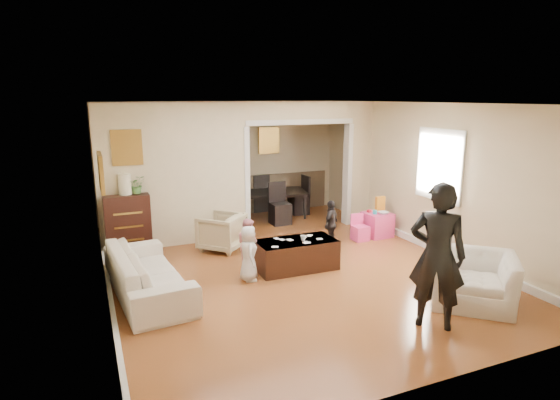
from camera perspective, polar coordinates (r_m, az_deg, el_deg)
name	(u,v)px	position (r m, az deg, el deg)	size (l,w,h in m)	color
floor	(285,265)	(7.65, 0.59, -8.00)	(7.00, 7.00, 0.00)	#AB5B2C
partition_left	(176,175)	(8.61, -12.72, 2.99)	(2.75, 0.18, 2.60)	beige
partition_right	(357,163)	(10.02, 9.51, 4.47)	(0.55, 0.18, 2.60)	beige
partition_header	(300,111)	(9.26, 2.43, 10.96)	(2.22, 0.18, 0.35)	beige
window_pane	(440,165)	(8.41, 19.12, 4.10)	(0.03, 0.95, 1.10)	white
framed_art_partition	(127,148)	(8.33, -18.39, 6.17)	(0.45, 0.03, 0.55)	brown
framed_art_sofa_wall	(101,172)	(6.03, -21.24, 3.20)	(0.03, 0.55, 0.40)	brown
framed_art_alcove	(269,140)	(10.81, -1.37, 7.36)	(0.45, 0.03, 0.55)	brown
sofa	(148,272)	(6.73, -16.04, -8.58)	(2.18, 0.85, 0.64)	white
armchair_back	(222,232)	(8.36, -7.21, -3.93)	(0.70, 0.72, 0.65)	tan
armchair_front	(473,279)	(6.70, 22.69, -8.99)	(1.05, 0.92, 0.68)	white
dresser	(128,224)	(8.52, -18.29, -2.79)	(0.76, 0.43, 1.05)	black
table_lamp	(125,184)	(8.37, -18.62, 1.86)	(0.22, 0.22, 0.36)	#FFF8CF
potted_plant	(137,185)	(8.39, -17.25, 1.83)	(0.29, 0.25, 0.32)	#467A36
coffee_table	(296,255)	(7.41, 1.99, -6.75)	(1.26, 0.63, 0.47)	#3B1C13
coffee_cup	(303,238)	(7.32, 2.88, -4.71)	(0.09, 0.09, 0.08)	beige
play_table	(377,225)	(9.30, 11.90, -2.98)	(0.49, 0.49, 0.47)	#DC3A7E
cereal_box	(380,204)	(9.36, 12.26, -0.48)	(0.20, 0.07, 0.30)	yellow
cyan_cup	(375,212)	(9.14, 11.64, -1.47)	(0.08, 0.08, 0.08)	#25A3BB
toy_block	(369,211)	(9.27, 10.94, -1.34)	(0.08, 0.06, 0.05)	red
play_bowl	(383,213)	(9.17, 12.65, -1.57)	(0.20, 0.20, 0.05)	white
dining_table	(269,204)	(10.53, -1.37, -0.53)	(1.68, 0.94, 0.59)	black
adult_person	(437,256)	(5.73, 18.85, -6.56)	(0.64, 0.42, 1.77)	black
child_kneel_a	(249,253)	(6.92, -3.90, -6.60)	(0.41, 0.27, 0.84)	silver
child_kneel_b	(248,244)	(7.37, -3.95, -5.43)	(0.40, 0.31, 0.83)	pink
child_toddler	(331,224)	(8.45, 6.31, -2.95)	(0.51, 0.21, 0.87)	black
craft_papers	(297,240)	(7.34, 2.09, -4.98)	(0.93, 0.49, 0.00)	white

